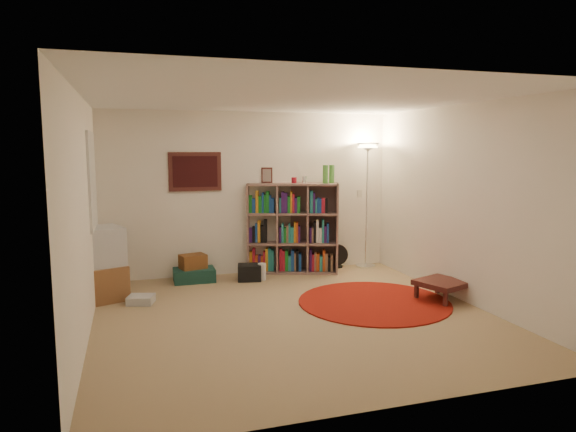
# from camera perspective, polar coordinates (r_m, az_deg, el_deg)

# --- Properties ---
(room) EXTENTS (4.54, 4.54, 2.54)m
(room) POSITION_cam_1_polar(r_m,az_deg,el_deg) (5.86, 0.14, 0.82)
(room) COLOR #9C805B
(room) RESTS_ON ground
(bookshelf) EXTENTS (1.46, 0.84, 1.69)m
(bookshelf) POSITION_cam_1_polar(r_m,az_deg,el_deg) (8.05, 0.38, -1.49)
(bookshelf) COLOR #835F57
(bookshelf) RESTS_ON ground
(floor_lamp) EXTENTS (0.47, 0.47, 2.03)m
(floor_lamp) POSITION_cam_1_polar(r_m,az_deg,el_deg) (8.39, 8.82, 5.69)
(floor_lamp) COLOR white
(floor_lamp) RESTS_ON ground
(floor_fan) EXTENTS (0.34, 0.22, 0.39)m
(floor_fan) POSITION_cam_1_polar(r_m,az_deg,el_deg) (8.46, 5.52, -4.44)
(floor_fan) COLOR black
(floor_fan) RESTS_ON ground
(tv_stand) EXTENTS (0.65, 0.76, 0.94)m
(tv_stand) POSITION_cam_1_polar(r_m,az_deg,el_deg) (7.09, -19.78, -5.05)
(tv_stand) COLOR brown
(tv_stand) RESTS_ON ground
(dvd_box) EXTENTS (0.37, 0.34, 0.10)m
(dvd_box) POSITION_cam_1_polar(r_m,az_deg,el_deg) (6.80, -16.03, -8.92)
(dvd_box) COLOR silver
(dvd_box) RESTS_ON ground
(suitcase) EXTENTS (0.60, 0.39, 0.19)m
(suitcase) POSITION_cam_1_polar(r_m,az_deg,el_deg) (7.71, -10.38, -6.47)
(suitcase) COLOR #143830
(suitcase) RESTS_ON ground
(wicker_basket) EXTENTS (0.42, 0.34, 0.21)m
(wicker_basket) POSITION_cam_1_polar(r_m,az_deg,el_deg) (7.69, -10.51, -4.99)
(wicker_basket) COLOR brown
(wicker_basket) RESTS_ON suitcase
(duffel_bag) EXTENTS (0.39, 0.35, 0.24)m
(duffel_bag) POSITION_cam_1_polar(r_m,az_deg,el_deg) (7.67, -4.30, -6.27)
(duffel_bag) COLOR black
(duffel_bag) RESTS_ON ground
(paper_towel) EXTENTS (0.16, 0.16, 0.25)m
(paper_towel) POSITION_cam_1_polar(r_m,az_deg,el_deg) (7.67, -2.92, -6.20)
(paper_towel) COLOR silver
(paper_towel) RESTS_ON ground
(red_rug) EXTENTS (1.92, 1.92, 0.02)m
(red_rug) POSITION_cam_1_polar(r_m,az_deg,el_deg) (6.69, 9.53, -9.39)
(red_rug) COLOR maroon
(red_rug) RESTS_ON ground
(side_table) EXTENTS (0.71, 0.71, 0.26)m
(side_table) POSITION_cam_1_polar(r_m,az_deg,el_deg) (6.95, 16.71, -7.23)
(side_table) COLOR #3B1714
(side_table) RESTS_ON ground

